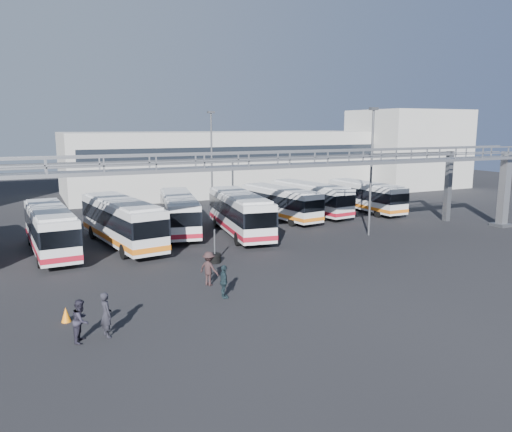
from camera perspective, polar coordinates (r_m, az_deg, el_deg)
name	(u,v)px	position (r m, az deg, el deg)	size (l,w,h in m)	color
ground	(278,277)	(29.65, 2.53, -6.98)	(140.00, 140.00, 0.00)	black
gantry	(238,175)	(33.79, -2.04, 4.69)	(51.40, 5.15, 7.10)	gray
warehouse	(227,162)	(68.07, -3.37, 6.22)	(42.00, 14.00, 8.00)	#9E9E99
building_right	(407,149)	(76.73, 16.89, 7.38)	(14.00, 12.00, 11.00)	#B2B2AD
light_pole_mid	(371,165)	(40.89, 13.05, 5.71)	(0.70, 0.35, 10.21)	#4C4F54
light_pole_back	(212,157)	(50.19, -5.09, 6.74)	(0.70, 0.35, 10.21)	#4C4F54
bus_2	(50,228)	(37.31, -22.45, -1.30)	(3.12, 10.89, 3.27)	silver
bus_3	(122,221)	(37.96, -15.08, -0.50)	(4.33, 11.72, 3.48)	silver
bus_4	(179,212)	(41.77, -8.79, 0.50)	(4.53, 10.93, 3.23)	silver
bus_5	(240,212)	(40.50, -1.88, 0.47)	(4.13, 11.53, 3.43)	silver
bus_6	(280,202)	(47.19, 2.77, 1.62)	(3.75, 10.34, 3.07)	silver
bus_7	(310,197)	(49.99, 6.15, 2.13)	(3.85, 10.70, 3.18)	silver
bus_8	(366,196)	(52.74, 12.41, 2.30)	(2.65, 10.16, 3.07)	silver
pedestrian_a	(106,315)	(22.26, -16.75, -10.73)	(0.71, 0.47, 1.96)	black
pedestrian_b	(81,320)	(22.16, -19.37, -11.19)	(0.88, 0.68, 1.81)	#23212E
pedestrian_c	(209,269)	(28.02, -5.39, -6.00)	(1.24, 0.72, 1.93)	black
pedestrian_d	(224,282)	(25.96, -3.69, -7.49)	(1.03, 0.43, 1.76)	#19282E
cone_left	(66,315)	(24.65, -20.90, -10.47)	(0.43, 0.43, 0.69)	orange
tire_stack	(215,257)	(32.61, -4.73, -4.72)	(0.78, 0.78, 2.22)	black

